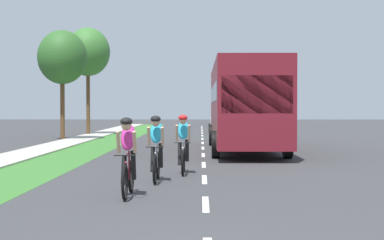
# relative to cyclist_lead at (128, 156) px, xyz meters

# --- Properties ---
(ground_plane) EXTENTS (120.00, 120.00, 0.00)m
(ground_plane) POSITION_rel_cyclist_lead_xyz_m (1.54, 13.77, -0.81)
(ground_plane) COLOR #38383A
(grass_verge) EXTENTS (2.13, 70.00, 0.01)m
(grass_verge) POSITION_rel_cyclist_lead_xyz_m (-3.26, 13.77, -0.81)
(grass_verge) COLOR #38722D
(grass_verge) RESTS_ON ground_plane
(sidewalk_concrete) EXTENTS (1.67, 70.00, 0.10)m
(sidewalk_concrete) POSITION_rel_cyclist_lead_xyz_m (-5.15, 13.77, -0.81)
(sidewalk_concrete) COLOR #B2ADA3
(sidewalk_concrete) RESTS_ON ground_plane
(lane_markings_center) EXTENTS (0.12, 54.07, 0.01)m
(lane_markings_center) POSITION_rel_cyclist_lead_xyz_m (1.54, 17.77, -0.81)
(lane_markings_center) COLOR white
(lane_markings_center) RESTS_ON ground_plane
(cyclist_lead) EXTENTS (0.42, 1.72, 1.58)m
(cyclist_lead) POSITION_rel_cyclist_lead_xyz_m (0.00, 0.00, 0.00)
(cyclist_lead) COLOR black
(cyclist_lead) RESTS_ON ground_plane
(cyclist_trailing) EXTENTS (0.42, 1.72, 1.58)m
(cyclist_trailing) POSITION_rel_cyclist_lead_xyz_m (0.39, 2.39, 0.00)
(cyclist_trailing) COLOR black
(cyclist_trailing) RESTS_ON ground_plane
(cyclist_distant) EXTENTS (0.42, 1.72, 1.58)m
(cyclist_distant) POSITION_rel_cyclist_lead_xyz_m (0.98, 4.07, 0.00)
(cyclist_distant) COLOR black
(cyclist_distant) RESTS_ON ground_plane
(bus_maroon) EXTENTS (2.78, 11.60, 3.48)m
(bus_maroon) POSITION_rel_cyclist_lead_xyz_m (3.22, 12.73, 1.17)
(bus_maroon) COLOR maroon
(bus_maroon) RESTS_ON ground_plane
(sedan_white) EXTENTS (1.98, 4.30, 1.52)m
(sedan_white) POSITION_rel_cyclist_lead_xyz_m (2.98, 28.90, -0.04)
(sedan_white) COLOR silver
(sedan_white) RESTS_ON ground_plane
(pickup_blue) EXTENTS (2.22, 5.10, 1.64)m
(pickup_blue) POSITION_rel_cyclist_lead_xyz_m (3.58, 39.64, 0.02)
(pickup_blue) COLOR #23389E
(pickup_blue) RESTS_ON ground_plane
(suv_dark_green) EXTENTS (2.15, 4.70, 1.79)m
(suv_dark_green) POSITION_rel_cyclist_lead_xyz_m (3.58, 50.83, 0.14)
(suv_dark_green) COLOR #194C2D
(suv_dark_green) RESTS_ON ground_plane
(street_tree_near) EXTENTS (2.66, 2.66, 5.95)m
(street_tree_near) POSITION_rel_cyclist_lead_xyz_m (-6.07, 20.54, 3.65)
(street_tree_near) COLOR brown
(street_tree_near) RESTS_ON ground_plane
(street_tree_far) EXTENTS (2.83, 2.83, 6.88)m
(street_tree_far) POSITION_rel_cyclist_lead_xyz_m (-5.82, 26.64, 4.49)
(street_tree_far) COLOR brown
(street_tree_far) RESTS_ON ground_plane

